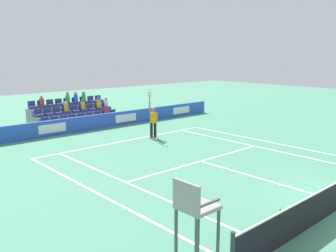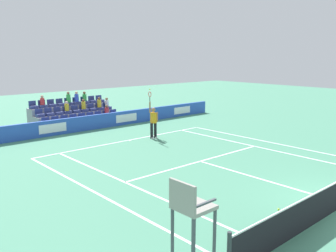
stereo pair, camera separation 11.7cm
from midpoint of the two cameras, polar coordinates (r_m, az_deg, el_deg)
name	(u,v)px [view 1 (the left image)]	position (r m, az deg, el deg)	size (l,w,h in m)	color
line_baseline	(128,140)	(20.55, -6.37, -2.23)	(10.97, 0.10, 0.01)	white
line_service	(201,161)	(16.55, 4.90, -5.49)	(8.23, 0.10, 0.01)	white
line_centre_service	(262,179)	(14.67, 14.16, -7.99)	(0.10, 6.40, 0.01)	white
line_singles_sideline_left	(133,185)	(13.62, -5.71, -9.22)	(0.10, 11.89, 0.01)	white
line_singles_sideline_right	(262,148)	(19.42, 14.22, -3.29)	(0.10, 11.89, 0.01)	white
line_doubles_sideline_left	(101,195)	(12.91, -10.68, -10.53)	(0.10, 11.89, 0.01)	white
line_doubles_sideline_right	(276,143)	(20.55, 16.35, -2.61)	(0.10, 11.89, 0.01)	white
line_centre_mark	(129,141)	(20.47, -6.21, -2.27)	(0.10, 0.20, 0.01)	white
sponsor_barrier	(91,122)	(23.74, -12.05, 0.54)	(21.12, 0.22, 0.93)	blue
tennis_player	(153,121)	(20.72, -2.50, 0.74)	(0.51, 0.39, 2.85)	black
umpire_chair	(195,218)	(7.50, 3.72, -14.18)	(0.70, 0.70, 2.34)	#474C54
stadium_stand	(74,116)	(25.74, -14.63, 1.45)	(5.58, 2.85, 2.20)	gray
loose_tennis_ball	(280,209)	(12.04, 16.80, -12.29)	(0.07, 0.07, 0.07)	#D1E533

